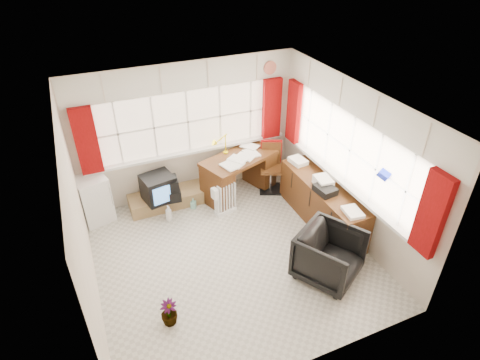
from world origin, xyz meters
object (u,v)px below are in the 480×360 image
(office_chair, at_px, (329,255))
(tv_bench, at_px, (168,199))
(crt_tv, at_px, (158,188))
(desk, at_px, (239,173))
(desk_lamp, at_px, (225,139))
(task_chair, at_px, (271,164))
(credenza, at_px, (322,203))
(radiator, at_px, (225,201))
(mini_fridge, at_px, (94,199))

(office_chair, relative_size, tv_bench, 0.61)
(office_chair, bearing_deg, tv_bench, 91.81)
(tv_bench, height_order, crt_tv, crt_tv)
(desk, relative_size, desk_lamp, 3.84)
(desk, relative_size, tv_bench, 1.11)
(desk_lamp, relative_size, crt_tv, 0.67)
(desk, relative_size, crt_tv, 2.58)
(task_chair, bearing_deg, office_chair, -96.85)
(credenza, bearing_deg, crt_tv, 150.31)
(desk_lamp, xyz_separation_m, tv_bench, (-1.16, -0.05, -0.96))
(office_chair, bearing_deg, crt_tv, 95.69)
(desk, bearing_deg, office_chair, -81.78)
(task_chair, relative_size, office_chair, 1.14)
(tv_bench, bearing_deg, desk_lamp, 2.30)
(office_chair, relative_size, radiator, 1.44)
(desk, xyz_separation_m, radiator, (-0.46, -0.45, -0.21))
(task_chair, height_order, credenza, task_chair)
(mini_fridge, bearing_deg, credenza, -24.39)
(task_chair, bearing_deg, desk_lamp, 162.06)
(mini_fridge, bearing_deg, radiator, -18.81)
(task_chair, height_order, radiator, task_chair)
(radiator, bearing_deg, tv_bench, 143.53)
(tv_bench, xyz_separation_m, crt_tv, (-0.17, -0.12, 0.36))
(credenza, xyz_separation_m, tv_bench, (-2.28, 1.52, -0.26))
(desk_lamp, relative_size, credenza, 0.20)
(crt_tv, bearing_deg, radiator, -26.54)
(desk_lamp, distance_m, mini_fridge, 2.50)
(credenza, relative_size, crt_tv, 3.33)
(desk, xyz_separation_m, mini_fridge, (-2.58, 0.27, -0.03))
(desk, height_order, credenza, credenza)
(tv_bench, bearing_deg, desk, -8.10)
(office_chair, distance_m, radiator, 2.16)
(desk, height_order, crt_tv, desk)
(desk, xyz_separation_m, desk_lamp, (-0.17, 0.24, 0.64))
(desk, relative_size, task_chair, 1.59)
(tv_bench, bearing_deg, credenza, -33.70)
(credenza, relative_size, tv_bench, 1.43)
(desk, bearing_deg, crt_tv, 177.41)
(task_chair, bearing_deg, credenza, -76.85)
(office_chair, height_order, radiator, office_chair)
(crt_tv, bearing_deg, desk_lamp, 7.17)
(crt_tv, height_order, mini_fridge, mini_fridge)
(radiator, bearing_deg, mini_fridge, 161.19)
(tv_bench, distance_m, mini_fridge, 1.29)
(office_chair, relative_size, crt_tv, 1.42)
(task_chair, xyz_separation_m, mini_fridge, (-3.22, 0.30, -0.10))
(task_chair, xyz_separation_m, radiator, (-1.11, -0.42, -0.28))
(desk_lamp, bearing_deg, crt_tv, -172.83)
(radiator, relative_size, tv_bench, 0.42)
(radiator, bearing_deg, office_chair, -67.69)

